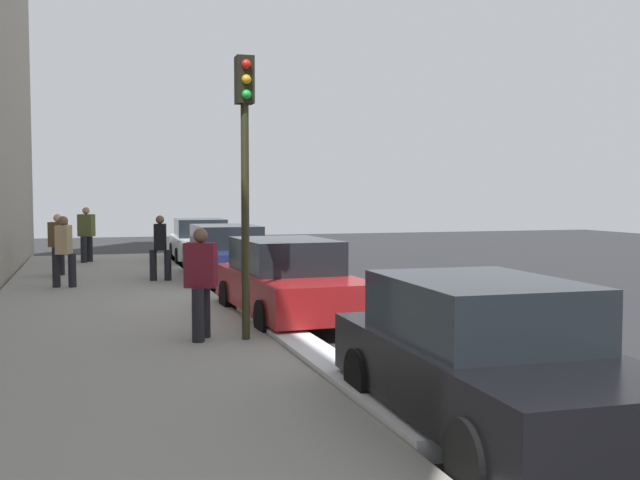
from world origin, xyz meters
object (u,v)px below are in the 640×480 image
pedestrian_olive_coat (86,233)px  parked_car_black (486,358)px  pedestrian_brown_coat (58,243)px  pedestrian_black_coat (160,246)px  pedestrian_burgundy_coat (201,280)px  parked_car_white (201,241)px  parked_car_red (288,280)px  traffic_light_pole (245,149)px  rolling_suitcase (84,252)px  pedestrian_tan_coat (64,249)px  parked_car_navy (227,254)px

pedestrian_olive_coat → parked_car_black: bearing=11.2°
parked_car_black → pedestrian_olive_coat: bearing=-168.8°
pedestrian_brown_coat → pedestrian_black_coat: size_ratio=1.00×
pedestrian_burgundy_coat → pedestrian_olive_coat: size_ratio=0.95×
pedestrian_black_coat → pedestrian_olive_coat: 6.26m
parked_car_white → parked_car_red: 12.09m
parked_car_red → traffic_light_pole: 3.41m
parked_car_red → parked_car_black: (6.88, 0.17, -0.00)m
parked_car_red → pedestrian_burgundy_coat: size_ratio=2.75×
pedestrian_brown_coat → rolling_suitcase: pedestrian_brown_coat is taller
parked_car_black → pedestrian_tan_coat: pedestrian_tan_coat is taller
pedestrian_black_coat → parked_car_navy: bearing=105.4°
pedestrian_olive_coat → pedestrian_tan_coat: bearing=-4.2°
pedestrian_burgundy_coat → rolling_suitcase: (-14.48, -1.75, -0.60)m
parked_car_navy → pedestrian_brown_coat: 4.57m
parked_car_navy → traffic_light_pole: 9.14m
pedestrian_burgundy_coat → pedestrian_black_coat: size_ratio=1.02×
pedestrian_black_coat → traffic_light_pole: bearing=3.6°
parked_car_white → pedestrian_black_coat: (6.05, -1.89, 0.28)m
parked_car_black → rolling_suitcase: parked_car_black is taller
parked_car_navy → pedestrian_olive_coat: 6.58m
pedestrian_black_coat → pedestrian_burgundy_coat: bearing=-0.9°
pedestrian_black_coat → rolling_suitcase: bearing=-163.6°
parked_car_red → pedestrian_brown_coat: 9.08m
parked_car_navy → traffic_light_pole: size_ratio=1.11×
pedestrian_black_coat → parked_car_black: bearing=8.5°
parked_car_navy → pedestrian_tan_coat: pedestrian_tan_coat is taller
parked_car_navy → pedestrian_olive_coat: pedestrian_olive_coat is taller
traffic_light_pole → pedestrian_brown_coat: bearing=-163.4°
pedestrian_burgundy_coat → pedestrian_tan_coat: bearing=-163.6°
pedestrian_burgundy_coat → pedestrian_olive_coat: bearing=-173.2°
pedestrian_burgundy_coat → parked_car_red: bearing=137.3°
pedestrian_burgundy_coat → pedestrian_brown_coat: 10.33m
parked_car_red → pedestrian_black_coat: size_ratio=2.80×
pedestrian_olive_coat → traffic_light_pole: bearing=9.2°
pedestrian_burgundy_coat → traffic_light_pole: size_ratio=0.40×
pedestrian_brown_coat → rolling_suitcase: bearing=171.7°
pedestrian_burgundy_coat → parked_car_navy: bearing=167.4°
parked_car_navy → traffic_light_pole: traffic_light_pole is taller
pedestrian_olive_coat → rolling_suitcase: 0.77m
parked_car_red → pedestrian_brown_coat: size_ratio=2.79×
pedestrian_black_coat → traffic_light_pole: traffic_light_pole is taller
parked_car_white → pedestrian_burgundy_coat: 14.28m
pedestrian_tan_coat → pedestrian_olive_coat: size_ratio=0.94×
pedestrian_tan_coat → pedestrian_brown_coat: 2.70m
parked_car_navy → pedestrian_burgundy_coat: bearing=-12.6°
pedestrian_black_coat → rolling_suitcase: 6.69m
parked_car_white → pedestrian_burgundy_coat: bearing=-8.1°
parked_car_white → traffic_light_pole: size_ratio=1.03×
pedestrian_tan_coat → pedestrian_olive_coat: 6.74m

